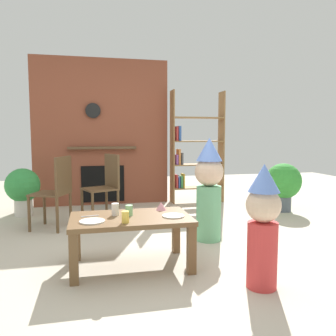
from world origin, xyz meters
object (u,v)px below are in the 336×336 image
object	(u,v)px
paper_cup_near_left	(115,209)
potted_plant_tall	(283,183)
birthday_cake_slice	(161,206)
dining_chair_middle	(106,183)
dining_chair_left	(57,188)
child_in_pink	(209,187)
paper_plate_front	(173,216)
bookshelf	(193,152)
child_with_cone_hat	(263,223)
paper_cup_center	(125,217)
coffee_table	(131,225)
paper_plate_rear	(92,221)
potted_plant_short	(23,188)
paper_cup_near_right	(129,210)

from	to	relation	value
paper_cup_near_left	potted_plant_tall	bearing A→B (deg)	31.44
birthday_cake_slice	dining_chair_middle	world-z (taller)	dining_chair_middle
dining_chair_left	potted_plant_tall	distance (m)	3.27
birthday_cake_slice	dining_chair_middle	bearing A→B (deg)	106.54
child_in_pink	dining_chair_left	xyz separation A→B (m)	(-1.67, 0.84, -0.09)
paper_plate_front	birthday_cake_slice	world-z (taller)	birthday_cake_slice
bookshelf	child_with_cone_hat	size ratio (longest dim) A/B	2.00
dining_chair_left	paper_cup_near_left	bearing A→B (deg)	136.49
paper_cup_center	child_with_cone_hat	distance (m)	1.08
paper_cup_near_left	potted_plant_tall	distance (m)	3.10
dining_chair_left	dining_chair_middle	size ratio (longest dim) A/B	1.00
coffee_table	child_in_pink	bearing A→B (deg)	31.83
child_with_cone_hat	dining_chair_middle	distance (m)	2.58
paper_cup_center	child_in_pink	bearing A→B (deg)	38.20
coffee_table	potted_plant_tall	xyz separation A→B (m)	(2.51, 1.69, 0.05)
paper_plate_rear	birthday_cake_slice	world-z (taller)	birthday_cake_slice
paper_cup_center	potted_plant_short	xyz separation A→B (m)	(-1.23, 2.44, -0.09)
birthday_cake_slice	paper_cup_center	bearing A→B (deg)	-133.36
child_with_cone_hat	birthday_cake_slice	bearing A→B (deg)	-19.04
paper_plate_front	potted_plant_short	xyz separation A→B (m)	(-1.66, 2.32, -0.05)
coffee_table	child_in_pink	distance (m)	1.11
paper_cup_near_right	child_in_pink	bearing A→B (deg)	29.91
dining_chair_left	child_in_pink	bearing A→B (deg)	174.96
coffee_table	paper_cup_near_right	bearing A→B (deg)	105.46
dining_chair_middle	paper_cup_near_right	bearing A→B (deg)	71.91
child_with_cone_hat	potted_plant_tall	xyz separation A→B (m)	(1.59, 2.32, -0.07)
coffee_table	paper_plate_rear	bearing A→B (deg)	-160.60
dining_chair_left	potted_plant_tall	bearing A→B (deg)	-153.51
bookshelf	child_with_cone_hat	distance (m)	3.36
dining_chair_left	coffee_table	bearing A→B (deg)	139.54
paper_plate_rear	birthday_cake_slice	bearing A→B (deg)	25.82
paper_cup_center	birthday_cake_slice	xyz separation A→B (m)	(0.38, 0.40, -0.01)
child_with_cone_hat	dining_chair_left	bearing A→B (deg)	-16.41
paper_cup_near_left	paper_cup_near_right	distance (m)	0.12
child_with_cone_hat	child_in_pink	bearing A→B (deg)	-55.57
child_with_cone_hat	potted_plant_tall	world-z (taller)	child_with_cone_hat
paper_cup_near_right	paper_cup_center	size ratio (longest dim) A/B	0.96
paper_plate_rear	potted_plant_short	bearing A→B (deg)	112.24
paper_plate_rear	potted_plant_short	distance (m)	2.54
paper_plate_rear	child_with_cone_hat	xyz separation A→B (m)	(1.26, -0.52, 0.04)
child_in_pink	dining_chair_middle	distance (m)	1.56
child_in_pink	paper_cup_near_right	bearing A→B (deg)	-1.92
bookshelf	potted_plant_short	size ratio (longest dim) A/B	2.77
paper_cup_near_left	paper_cup_center	size ratio (longest dim) A/B	1.11
dining_chair_left	potted_plant_short	bearing A→B (deg)	-34.83
dining_chair_left	child_with_cone_hat	bearing A→B (deg)	150.95
coffee_table	child_in_pink	xyz separation A→B (m)	(0.92, 0.57, 0.22)
child_with_cone_hat	child_in_pink	distance (m)	1.21
paper_plate_rear	dining_chair_middle	world-z (taller)	dining_chair_middle
paper_plate_front	child_with_cone_hat	bearing A→B (deg)	-44.37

